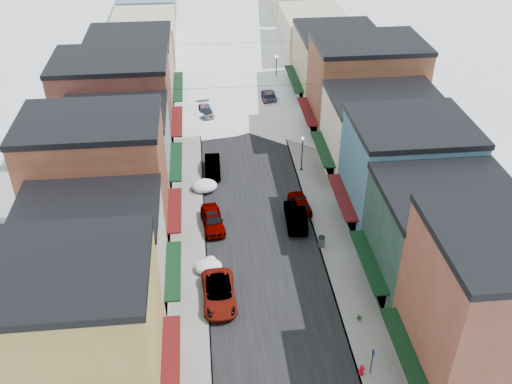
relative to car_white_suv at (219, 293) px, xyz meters
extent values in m
cube|color=black|center=(4.18, 47.87, -0.77)|extent=(10.00, 160.00, 0.01)
cube|color=gray|center=(-2.42, 47.87, -0.70)|extent=(3.20, 160.00, 0.15)
cube|color=gray|center=(10.78, 47.87, -0.70)|extent=(3.20, 160.00, 0.15)
cube|color=slate|center=(-0.87, 47.87, -0.70)|extent=(0.10, 160.00, 0.15)
cube|color=slate|center=(9.23, 47.87, -0.70)|extent=(0.10, 160.00, 0.15)
cube|color=#BB9B45|center=(-9.02, -8.13, 4.72)|extent=(10.00, 8.50, 11.00)
cube|color=black|center=(-9.02, -8.13, 10.47)|extent=(10.20, 8.70, 0.50)
cube|color=#4F0D0F|center=(-3.42, -8.13, 2.42)|extent=(1.20, 7.22, 0.15)
cube|color=beige|center=(-9.02, 0.37, 3.72)|extent=(10.00, 8.00, 9.00)
cube|color=black|center=(-9.02, 0.37, 8.47)|extent=(10.20, 8.20, 0.50)
cube|color=black|center=(-3.42, 0.37, 2.42)|extent=(1.20, 6.80, 0.15)
cube|color=brown|center=(-9.52, 8.37, 5.22)|extent=(11.00, 8.00, 12.00)
cube|color=black|center=(-9.52, 8.37, 11.47)|extent=(11.20, 8.20, 0.50)
cube|color=#4F0D0F|center=(-3.42, 8.37, 2.42)|extent=(1.20, 6.80, 0.15)
cube|color=#7992A2|center=(-9.02, 16.87, 3.47)|extent=(10.00, 9.00, 8.50)
cube|color=black|center=(-9.02, 16.87, 7.97)|extent=(10.20, 9.20, 0.50)
cube|color=black|center=(-3.42, 16.87, 2.42)|extent=(1.20, 7.65, 0.15)
cube|color=maroon|center=(-10.02, 25.87, 4.47)|extent=(12.00, 9.00, 10.50)
cube|color=black|center=(-10.02, 25.87, 9.97)|extent=(12.20, 9.20, 0.50)
cube|color=#4F0D0F|center=(-3.42, 25.87, 2.42)|extent=(1.20, 7.65, 0.15)
cube|color=tan|center=(-9.02, 35.87, 3.97)|extent=(10.00, 11.00, 9.50)
cube|color=black|center=(-9.02, 35.87, 8.97)|extent=(10.20, 11.20, 0.50)
cube|color=black|center=(-3.42, 35.87, 2.42)|extent=(1.20, 9.35, 0.15)
cube|color=brown|center=(17.88, -9.13, 5.22)|extent=(11.00, 9.00, 12.00)
cube|color=black|center=(11.78, -9.13, 2.42)|extent=(1.20, 7.65, 0.15)
cube|color=#1A372B|center=(17.38, -0.13, 3.72)|extent=(10.00, 9.00, 9.00)
cube|color=black|center=(17.38, -0.13, 8.47)|extent=(10.20, 9.20, 0.50)
cube|color=black|center=(11.78, -0.13, 2.42)|extent=(1.20, 7.65, 0.15)
cube|color=#345E76|center=(17.38, 8.87, 4.22)|extent=(10.00, 9.00, 10.00)
cube|color=black|center=(17.38, 8.87, 9.47)|extent=(10.20, 9.20, 0.50)
cube|color=#4F0D0F|center=(11.78, 8.87, 2.42)|extent=(1.20, 7.65, 0.15)
cube|color=beige|center=(17.88, 17.87, 3.47)|extent=(11.00, 9.00, 8.50)
cube|color=black|center=(17.88, 17.87, 7.97)|extent=(11.20, 9.20, 0.50)
cube|color=black|center=(11.78, 17.87, 2.42)|extent=(1.20, 7.65, 0.15)
cube|color=brown|center=(18.38, 26.87, 4.72)|extent=(12.00, 9.00, 11.00)
cube|color=black|center=(18.38, 26.87, 10.47)|extent=(12.20, 9.20, 0.50)
cube|color=#4F0D0F|center=(11.78, 26.87, 2.42)|extent=(1.20, 7.65, 0.15)
cube|color=tan|center=(17.38, 36.87, 3.72)|extent=(10.00, 11.00, 9.00)
cube|color=black|center=(17.38, 36.87, 8.47)|extent=(10.20, 11.20, 0.50)
cube|color=black|center=(11.78, 36.87, 2.42)|extent=(1.20, 9.35, 0.15)
cube|color=gray|center=(-8.32, 49.87, 3.22)|extent=(9.00, 13.00, 8.00)
cube|color=gray|center=(16.68, 49.87, 3.22)|extent=(9.00, 13.00, 8.00)
cube|color=gray|center=(-8.32, 63.87, 3.22)|extent=(9.00, 13.00, 8.00)
cube|color=gray|center=(16.68, 63.87, 3.22)|extent=(9.00, 13.00, 8.00)
cylinder|color=black|center=(4.18, 27.87, 5.42)|extent=(16.40, 0.04, 0.04)
cylinder|color=black|center=(4.18, 42.87, 5.42)|extent=(16.40, 0.04, 0.04)
imported|color=silver|center=(0.00, 0.00, 0.00)|extent=(2.72, 5.65, 1.55)
imported|color=#96999D|center=(-0.12, 9.79, 0.04)|extent=(2.46, 4.97, 1.63)
imported|color=black|center=(0.27, 19.55, -0.01)|extent=(1.70, 4.67, 1.53)
imported|color=#999CA1|center=(-0.12, 33.14, -0.08)|extent=(2.47, 4.99, 1.40)
imported|color=black|center=(7.68, 9.55, 0.08)|extent=(2.04, 5.24, 1.70)
imported|color=gray|center=(8.48, 11.89, -0.05)|extent=(2.09, 4.38, 1.44)
imported|color=black|center=(8.37, 37.03, 0.05)|extent=(2.41, 5.75, 1.66)
imported|color=#A7A9B0|center=(3.58, 42.96, -0.07)|extent=(2.09, 4.29, 1.41)
imported|color=silver|center=(5.44, 49.58, 0.08)|extent=(2.86, 6.16, 1.71)
cylinder|color=red|center=(9.38, -8.24, -0.57)|extent=(0.37, 0.37, 0.11)
cylinder|color=red|center=(9.38, -8.24, -0.30)|extent=(0.26, 0.26, 0.66)
sphere|color=red|center=(9.38, -8.24, 0.07)|extent=(0.28, 0.28, 0.28)
cylinder|color=red|center=(9.38, -8.24, -0.19)|extent=(0.49, 0.11, 0.11)
cylinder|color=black|center=(10.02, -8.24, 0.56)|extent=(0.06, 0.06, 2.37)
cube|color=#1C3C9A|center=(10.02, -8.24, 1.42)|extent=(0.11, 0.32, 0.43)
cylinder|color=#575A5C|center=(9.38, 5.74, -0.13)|extent=(0.57, 0.57, 0.99)
cylinder|color=black|center=(9.38, 5.74, 0.39)|extent=(0.62, 0.62, 0.07)
cylinder|color=black|center=(9.83, 18.87, -0.58)|extent=(0.28, 0.28, 0.09)
cylinder|color=black|center=(9.83, 18.87, 1.23)|extent=(0.11, 0.11, 3.72)
sphere|color=white|center=(9.83, 18.87, 3.23)|extent=(0.33, 0.33, 0.33)
cylinder|color=black|center=(10.03, 41.23, -0.57)|extent=(0.33, 0.33, 0.11)
cylinder|color=black|center=(10.03, 41.23, 1.56)|extent=(0.13, 0.13, 4.37)
sphere|color=white|center=(10.03, 41.23, 3.90)|extent=(0.39, 0.39, 0.39)
imported|color=#38662E|center=(10.51, -3.32, -0.36)|extent=(0.49, 0.43, 0.54)
ellipsoid|color=white|center=(-0.72, 3.59, -0.28)|extent=(2.33, 1.97, 0.98)
ellipsoid|color=white|center=(-0.52, 4.79, -0.53)|extent=(0.99, 0.90, 0.50)
ellipsoid|color=white|center=(-0.72, 16.11, -0.22)|extent=(2.63, 2.22, 1.11)
ellipsoid|color=white|center=(-0.52, 17.31, -0.50)|extent=(1.12, 1.01, 0.56)
ellipsoid|color=white|center=(-0.72, 32.52, -0.27)|extent=(2.40, 2.03, 1.02)
ellipsoid|color=white|center=(-0.52, 33.72, -0.52)|extent=(1.03, 0.92, 0.51)
camera|label=1|loc=(-0.48, -33.13, 31.61)|focal=40.00mm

